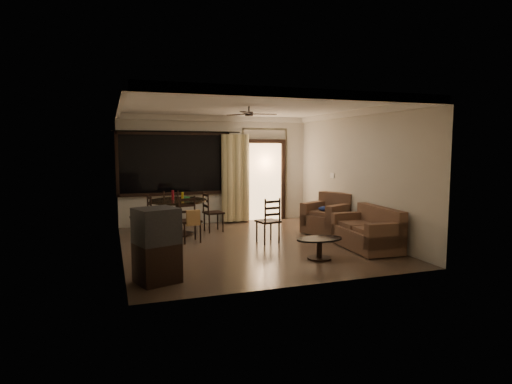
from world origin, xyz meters
name	(u,v)px	position (x,y,z in m)	size (l,w,h in m)	color
ground	(249,244)	(0.00, 0.00, 0.00)	(5.50, 5.50, 0.00)	#7F6651
room_shell	(250,154)	(0.59, 1.77, 1.83)	(5.50, 6.70, 5.50)	beige
dining_table	(178,207)	(-1.21, 1.46, 0.63)	(1.28, 1.28, 1.02)	black
dining_chair_west	(142,225)	(-2.04, 1.35, 0.28)	(0.47, 0.47, 0.95)	black
dining_chair_east	(213,220)	(-0.39, 1.57, 0.28)	(0.47, 0.47, 0.95)	black
dining_chair_south	(190,228)	(-1.11, 0.61, 0.31)	(0.47, 0.52, 0.95)	black
dining_chair_north	(169,217)	(-1.32, 2.24, 0.28)	(0.47, 0.47, 0.95)	black
tv_cabinet	(157,245)	(-2.05, -1.90, 0.56)	(0.71, 0.68, 1.11)	black
sofa	(369,233)	(2.11, -1.12, 0.32)	(0.87, 1.54, 0.80)	#493022
armchair	(329,217)	(2.10, 0.48, 0.38)	(1.20, 1.20, 0.91)	#493022
coffee_table	(319,245)	(0.83, -1.50, 0.25)	(0.86, 0.52, 0.38)	black
side_chair	(268,229)	(0.42, 0.02, 0.28)	(0.48, 0.48, 0.95)	black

